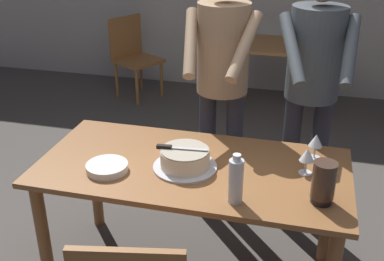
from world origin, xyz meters
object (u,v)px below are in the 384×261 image
(main_dining_table, at_px, (192,183))
(person_cutting_cake, at_px, (222,72))
(background_table, at_px, (283,60))
(wine_glass_far, at_px, (316,141))
(wine_glass_near, at_px, (307,156))
(background_chair_0, at_px, (134,54))
(cake_knife, at_px, (171,147))
(hurricane_lamp, at_px, (324,183))
(person_standing_beside, at_px, (313,78))
(plate_stack, at_px, (107,167))
(cake_on_platter, at_px, (185,159))
(water_bottle, at_px, (236,180))

(main_dining_table, bearing_deg, person_cutting_cake, 86.78)
(background_table, bearing_deg, wine_glass_far, -81.93)
(wine_glass_near, distance_m, background_chair_0, 3.34)
(person_cutting_cake, relative_size, background_table, 1.72)
(cake_knife, relative_size, person_cutting_cake, 0.16)
(hurricane_lamp, distance_m, person_standing_beside, 0.87)
(plate_stack, xyz_separation_m, wine_glass_near, (1.01, 0.23, 0.08))
(plate_stack, bearing_deg, background_table, 75.99)
(cake_on_platter, distance_m, person_standing_beside, 0.96)
(water_bottle, height_order, background_chair_0, water_bottle)
(plate_stack, bearing_deg, cake_knife, 21.48)
(plate_stack, distance_m, hurricane_lamp, 1.09)
(person_cutting_cake, distance_m, background_table, 2.12)
(cake_on_platter, relative_size, plate_stack, 1.55)
(main_dining_table, relative_size, wine_glass_near, 11.53)
(main_dining_table, bearing_deg, person_standing_beside, 47.97)
(main_dining_table, xyz_separation_m, plate_stack, (-0.42, -0.17, 0.13))
(hurricane_lamp, relative_size, background_chair_0, 0.23)
(wine_glass_far, bearing_deg, background_table, 98.07)
(plate_stack, distance_m, background_chair_0, 3.08)
(background_table, bearing_deg, cake_on_platter, -96.73)
(hurricane_lamp, bearing_deg, cake_knife, 169.22)
(background_chair_0, bearing_deg, cake_knife, -65.25)
(cake_on_platter, distance_m, water_bottle, 0.40)
(main_dining_table, height_order, wine_glass_near, wine_glass_near)
(plate_stack, height_order, background_chair_0, background_chair_0)
(main_dining_table, distance_m, cake_on_platter, 0.17)
(water_bottle, height_order, hurricane_lamp, water_bottle)
(water_bottle, distance_m, background_chair_0, 3.47)
(main_dining_table, distance_m, person_standing_beside, 0.97)
(cake_knife, height_order, plate_stack, cake_knife)
(cake_on_platter, relative_size, water_bottle, 1.36)
(main_dining_table, height_order, hurricane_lamp, hurricane_lamp)
(wine_glass_near, distance_m, person_cutting_cake, 0.81)
(cake_knife, distance_m, background_table, 2.74)
(main_dining_table, xyz_separation_m, cake_on_platter, (-0.03, -0.04, 0.16))
(plate_stack, distance_m, background_table, 2.92)
(hurricane_lamp, xyz_separation_m, background_table, (-0.38, 2.85, -0.28))
(person_standing_beside, bearing_deg, plate_stack, -140.88)
(wine_glass_near, bearing_deg, background_chair_0, 126.42)
(plate_stack, distance_m, wine_glass_near, 1.04)
(cake_on_platter, distance_m, hurricane_lamp, 0.72)
(cake_knife, height_order, person_cutting_cake, person_cutting_cake)
(cake_knife, xyz_separation_m, background_chair_0, (-1.28, 2.78, -0.37))
(cake_knife, height_order, water_bottle, water_bottle)
(main_dining_table, height_order, cake_on_platter, cake_on_platter)
(plate_stack, distance_m, person_standing_beside, 1.32)
(cake_on_platter, xyz_separation_m, water_bottle, (0.31, -0.25, 0.06))
(person_standing_beside, xyz_separation_m, background_chair_0, (-1.97, 2.09, -0.58))
(cake_on_platter, relative_size, wine_glass_near, 2.36)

